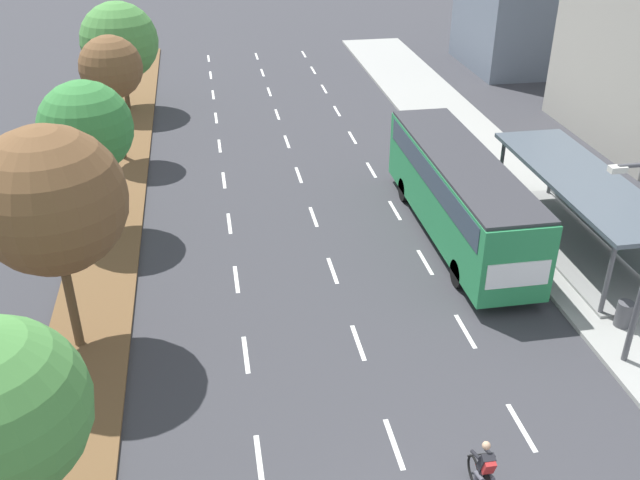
{
  "coord_description": "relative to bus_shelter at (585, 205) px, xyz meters",
  "views": [
    {
      "loc": [
        -4.15,
        -8.79,
        13.56
      ],
      "look_at": [
        -0.43,
        12.91,
        1.2
      ],
      "focal_mm": 39.64,
      "sensor_mm": 36.0,
      "label": 1
    }
  ],
  "objects": [
    {
      "name": "median_strip",
      "position": [
        -17.83,
        7.3,
        -1.81
      ],
      "size": [
        2.6,
        52.0,
        0.12
      ],
      "primitive_type": "cube",
      "color": "brown",
      "rests_on": "ground"
    },
    {
      "name": "sidewalk_right",
      "position": [
        -0.28,
        7.3,
        -1.79
      ],
      "size": [
        4.5,
        52.0,
        0.15
      ],
      "primitive_type": "cube",
      "color": "#9E9E99",
      "rests_on": "ground"
    },
    {
      "name": "lane_divider_left",
      "position": [
        -13.03,
        6.48,
        -1.86
      ],
      "size": [
        0.14,
        49.35,
        0.01
      ],
      "color": "white",
      "rests_on": "ground"
    },
    {
      "name": "lane_divider_center",
      "position": [
        -9.53,
        6.48,
        -1.86
      ],
      "size": [
        0.14,
        49.35,
        0.01
      ],
      "color": "white",
      "rests_on": "ground"
    },
    {
      "name": "lane_divider_right",
      "position": [
        -6.03,
        6.48,
        -1.86
      ],
      "size": [
        0.14,
        49.35,
        0.01
      ],
      "color": "white",
      "rests_on": "ground"
    },
    {
      "name": "bus_shelter",
      "position": [
        0.0,
        0.0,
        0.0
      ],
      "size": [
        2.9,
        9.65,
        2.86
      ],
      "color": "gray",
      "rests_on": "sidewalk_right"
    },
    {
      "name": "bus",
      "position": [
        -4.28,
        1.76,
        0.2
      ],
      "size": [
        2.54,
        11.29,
        3.37
      ],
      "color": "#28844C",
      "rests_on": "ground"
    },
    {
      "name": "cyclist",
      "position": [
        -7.96,
        -10.69,
        -1.08
      ],
      "size": [
        0.46,
        1.82,
        1.71
      ],
      "color": "black",
      "rests_on": "ground"
    },
    {
      "name": "median_tree_second",
      "position": [
        -18.03,
        -3.07,
        3.15
      ],
      "size": [
        4.22,
        4.22,
        7.02
      ],
      "color": "brown",
      "rests_on": "median_strip"
    },
    {
      "name": "median_tree_third",
      "position": [
        -18.04,
        4.43,
        2.53
      ],
      "size": [
        3.5,
        3.5,
        6.04
      ],
      "color": "brown",
      "rests_on": "median_strip"
    },
    {
      "name": "median_tree_fourth",
      "position": [
        -17.74,
        11.93,
        2.7
      ],
      "size": [
        2.91,
        2.91,
        5.93
      ],
      "color": "brown",
      "rests_on": "median_strip"
    },
    {
      "name": "median_tree_fifth",
      "position": [
        -17.99,
        19.42,
        2.14
      ],
      "size": [
        4.29,
        4.29,
        6.04
      ],
      "color": "brown",
      "rests_on": "median_strip"
    },
    {
      "name": "trash_bin",
      "position": [
        -1.08,
        -5.04,
        -1.29
      ],
      "size": [
        0.52,
        0.52,
        0.85
      ],
      "primitive_type": "cylinder",
      "color": "#4C4C51",
      "rests_on": "sidewalk_right"
    }
  ]
}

